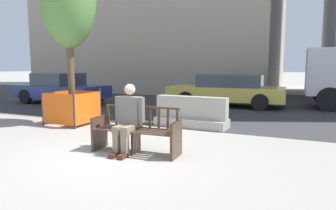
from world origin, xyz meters
The scene contains 8 objects.
ground_plane centered at (0.00, 0.00, 0.00)m, with size 200.00×200.00×0.00m, color gray.
street_asphalt centered at (0.00, 8.70, 0.00)m, with size 120.00×12.00×0.01m, color #333335.
street_bench centered at (0.30, 0.32, 0.40)m, with size 1.71×0.60×0.88m.
seated_person centered at (0.16, 0.26, 0.69)m, with size 0.58×0.73×1.31m.
jersey_barrier_centre centered at (0.41, 3.11, 0.34)m, with size 2.03×0.77×0.84m.
construction_fence centered at (-2.87, 2.12, 0.50)m, with size 1.17×1.17×1.00m.
car_taxi_near centered at (0.28, 7.86, 0.68)m, with size 4.81×2.09×1.32m.
car_sedan_mid centered at (-6.83, 5.83, 0.67)m, with size 4.28×2.12×1.36m.
Camera 1 is at (3.14, -4.55, 1.63)m, focal length 32.00 mm.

